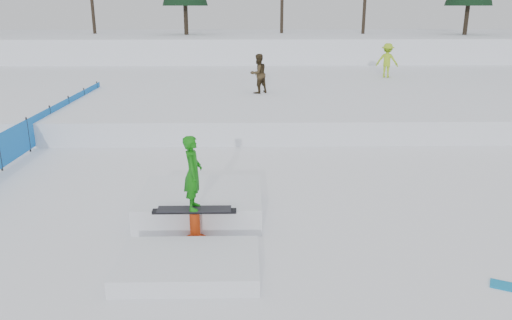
{
  "coord_description": "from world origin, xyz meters",
  "views": [
    {
      "loc": [
        0.29,
        -8.57,
        4.37
      ],
      "look_at": [
        0.5,
        2.0,
        1.1
      ],
      "focal_mm": 35.0,
      "sensor_mm": 36.0,
      "label": 1
    }
  ],
  "objects_px": {
    "safety_fence": "(28,135)",
    "walker_olive": "(258,74)",
    "jib_rail_feature": "(198,215)",
    "walker_ygreen": "(387,60)"
  },
  "relations": [
    {
      "from": "safety_fence",
      "to": "walker_olive",
      "type": "height_order",
      "value": "walker_olive"
    },
    {
      "from": "safety_fence",
      "to": "walker_olive",
      "type": "xyz_separation_m",
      "value": [
        7.31,
        6.11,
        1.08
      ]
    },
    {
      "from": "safety_fence",
      "to": "jib_rail_feature",
      "type": "height_order",
      "value": "jib_rail_feature"
    },
    {
      "from": "jib_rail_feature",
      "to": "walker_olive",
      "type": "bearing_deg",
      "value": 82.75
    },
    {
      "from": "walker_ygreen",
      "to": "safety_fence",
      "type": "bearing_deg",
      "value": 62.0
    },
    {
      "from": "walker_olive",
      "to": "walker_ygreen",
      "type": "distance_m",
      "value": 8.33
    },
    {
      "from": "safety_fence",
      "to": "jib_rail_feature",
      "type": "distance_m",
      "value": 8.19
    },
    {
      "from": "walker_olive",
      "to": "jib_rail_feature",
      "type": "xyz_separation_m",
      "value": [
        -1.51,
        -11.9,
        -1.33
      ]
    },
    {
      "from": "walker_ygreen",
      "to": "jib_rail_feature",
      "type": "bearing_deg",
      "value": 87.8
    },
    {
      "from": "safety_fence",
      "to": "walker_ygreen",
      "type": "distance_m",
      "value": 17.87
    }
  ]
}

